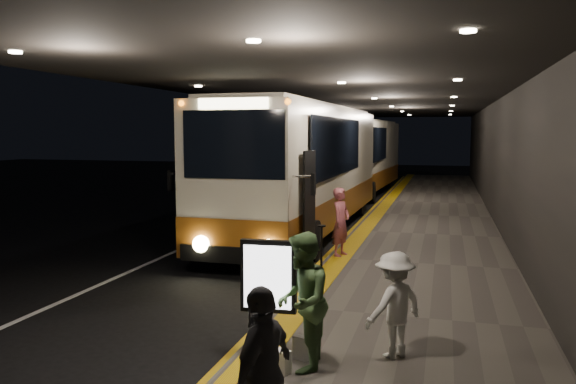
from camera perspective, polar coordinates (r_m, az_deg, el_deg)
The scene contains 18 objects.
ground at distance 14.08m, azimuth -6.93°, elevation -7.40°, with size 90.00×90.00×0.00m, color black.
lane_line_white at distance 19.28m, azimuth -6.16°, elevation -3.71°, with size 0.12×50.00×0.01m, color silver.
kerb_stripe_yellow at distance 18.17m, azimuth 6.12°, elevation -4.31°, with size 0.18×50.00×0.01m, color gold.
sidewalk at distance 17.92m, azimuth 13.73°, elevation -4.37°, with size 4.50×50.00×0.15m, color #514C44.
tactile_strip at distance 18.07m, azimuth 7.69°, elevation -3.90°, with size 0.50×50.00×0.01m, color gold.
terminal_wall at distance 17.71m, azimuth 21.29°, elevation 4.79°, with size 0.10×50.00×6.00m, color black.
support_columns at distance 17.99m, azimuth -6.54°, elevation 2.63°, with size 0.80×24.80×4.40m.
canopy at distance 17.90m, azimuth 6.77°, elevation 10.30°, with size 9.00×50.00×0.40m, color black.
coach_main at distance 18.27m, azimuth 1.69°, elevation 1.86°, with size 2.85×12.93×4.01m.
coach_second at distance 30.03m, azimuth 7.30°, elevation 3.27°, with size 3.05×12.21×3.81m.
passenger_boarding at distance 14.24m, azimuth 5.40°, elevation -3.05°, with size 0.63×0.42×1.74m, color #AF515A.
passenger_waiting_green at distance 7.50m, azimuth 1.45°, elevation -11.02°, with size 0.89×0.55×1.83m, color #466A3B.
passenger_waiting_white at distance 8.07m, azimuth 10.76°, elevation -11.16°, with size 0.96×0.45×1.49m, color silver.
passenger_waiting_grey at distance 5.59m, azimuth -2.55°, elevation -17.91°, with size 0.99×0.51×1.70m, color #46464A.
bag_polka at distance 8.02m, azimuth 1.52°, elevation -15.55°, with size 0.27×0.11×0.32m, color black.
bag_plain at distance 7.62m, azimuth -0.70°, elevation -16.83°, with size 0.25×0.14×0.31m, color silver.
info_sign at distance 7.81m, azimuth -2.00°, elevation -8.81°, with size 0.79×0.17×1.65m.
stanchion_post at distance 12.08m, azimuth 3.41°, elevation -6.12°, with size 0.05×0.05×1.14m, color black.
Camera 1 is at (5.30, -12.63, 3.27)m, focal length 35.00 mm.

